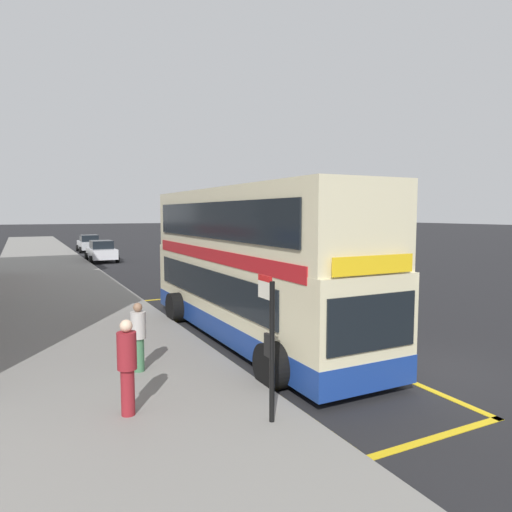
{
  "coord_description": "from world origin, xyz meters",
  "views": [
    {
      "loc": [
        -8.41,
        -7.85,
        3.7
      ],
      "look_at": [
        -1.46,
        5.82,
        2.28
      ],
      "focal_mm": 32.56,
      "sensor_mm": 36.0,
      "label": 1
    }
  ],
  "objects_px": {
    "pedestrian_waiting_near_sign": "(127,363)",
    "pedestrian_further_back": "(138,335)",
    "parked_car_white_behind": "(101,251)",
    "bus_stop_sign": "(270,335)",
    "double_decker_bus": "(250,269)",
    "parked_car_silver_kerbside": "(89,243)"
  },
  "relations": [
    {
      "from": "double_decker_bus",
      "to": "parked_car_silver_kerbside",
      "type": "bearing_deg",
      "value": 90.24
    },
    {
      "from": "parked_car_white_behind",
      "to": "pedestrian_further_back",
      "type": "distance_m",
      "value": 26.64
    },
    {
      "from": "parked_car_silver_kerbside",
      "to": "pedestrian_waiting_near_sign",
      "type": "relative_size",
      "value": 2.45
    },
    {
      "from": "bus_stop_sign",
      "to": "double_decker_bus",
      "type": "bearing_deg",
      "value": 67.23
    },
    {
      "from": "bus_stop_sign",
      "to": "parked_car_silver_kerbside",
      "type": "distance_m",
      "value": 40.01
    },
    {
      "from": "double_decker_bus",
      "to": "pedestrian_further_back",
      "type": "xyz_separation_m",
      "value": [
        -3.69,
        -1.85,
        -1.08
      ]
    },
    {
      "from": "bus_stop_sign",
      "to": "pedestrian_further_back",
      "type": "height_order",
      "value": "bus_stop_sign"
    },
    {
      "from": "bus_stop_sign",
      "to": "pedestrian_further_back",
      "type": "relative_size",
      "value": 1.59
    },
    {
      "from": "bus_stop_sign",
      "to": "pedestrian_further_back",
      "type": "bearing_deg",
      "value": 112.41
    },
    {
      "from": "double_decker_bus",
      "to": "pedestrian_waiting_near_sign",
      "type": "xyz_separation_m",
      "value": [
        -4.39,
        -4.06,
        -0.99
      ]
    },
    {
      "from": "parked_car_silver_kerbside",
      "to": "parked_car_white_behind",
      "type": "bearing_deg",
      "value": -90.03
    },
    {
      "from": "parked_car_silver_kerbside",
      "to": "pedestrian_further_back",
      "type": "height_order",
      "value": "pedestrian_further_back"
    },
    {
      "from": "double_decker_bus",
      "to": "parked_car_silver_kerbside",
      "type": "height_order",
      "value": "double_decker_bus"
    },
    {
      "from": "parked_car_white_behind",
      "to": "parked_car_silver_kerbside",
      "type": "bearing_deg",
      "value": 88.31
    },
    {
      "from": "parked_car_silver_kerbside",
      "to": "double_decker_bus",
      "type": "bearing_deg",
      "value": -87.71
    },
    {
      "from": "pedestrian_waiting_near_sign",
      "to": "bus_stop_sign",
      "type": "bearing_deg",
      "value": -31.28
    },
    {
      "from": "parked_car_white_behind",
      "to": "pedestrian_further_back",
      "type": "relative_size",
      "value": 2.68
    },
    {
      "from": "pedestrian_waiting_near_sign",
      "to": "pedestrian_further_back",
      "type": "distance_m",
      "value": 2.31
    },
    {
      "from": "parked_car_white_behind",
      "to": "bus_stop_sign",
      "type": "bearing_deg",
      "value": -92.92
    },
    {
      "from": "parked_car_white_behind",
      "to": "pedestrian_waiting_near_sign",
      "type": "height_order",
      "value": "pedestrian_waiting_near_sign"
    },
    {
      "from": "pedestrian_further_back",
      "to": "double_decker_bus",
      "type": "bearing_deg",
      "value": 26.63
    },
    {
      "from": "bus_stop_sign",
      "to": "parked_car_white_behind",
      "type": "xyz_separation_m",
      "value": [
        1.74,
        29.95,
        -0.83
      ]
    }
  ]
}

